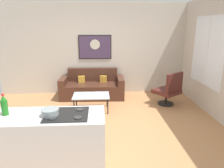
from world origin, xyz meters
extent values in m
cube|color=#B87F4F|center=(0.00, 0.00, -0.02)|extent=(6.40, 6.40, 0.04)
cube|color=beige|center=(0.00, 2.42, 1.40)|extent=(6.40, 0.05, 2.80)
cube|color=beige|center=(2.62, 0.30, 1.40)|extent=(0.05, 6.40, 2.80)
cube|color=#47281C|center=(-0.30, 1.94, 0.22)|extent=(1.54, 0.86, 0.43)
cube|color=#47281C|center=(-0.29, 2.27, 0.64)|extent=(1.53, 0.20, 0.41)
cube|color=#47281C|center=(-1.15, 1.96, 0.31)|extent=(0.20, 0.83, 0.62)
cube|color=#47281C|center=(0.55, 1.91, 0.31)|extent=(0.20, 0.83, 0.62)
cube|color=gold|center=(-0.63, 2.09, 0.53)|extent=(0.21, 0.13, 0.20)
cube|color=gold|center=(0.04, 2.07, 0.53)|extent=(0.22, 0.14, 0.20)
cube|color=silver|center=(-0.29, 0.91, 0.40)|extent=(0.91, 0.59, 0.02)
cylinder|color=#232326|center=(-0.70, 0.66, 0.20)|extent=(0.03, 0.03, 0.39)
cylinder|color=#232326|center=(0.11, 0.66, 0.20)|extent=(0.03, 0.03, 0.39)
cylinder|color=#232326|center=(-0.70, 1.15, 0.20)|extent=(0.03, 0.03, 0.39)
cylinder|color=#232326|center=(0.11, 1.15, 0.20)|extent=(0.03, 0.03, 0.39)
cylinder|color=black|center=(1.74, 1.22, 0.02)|extent=(0.43, 0.43, 0.04)
cylinder|color=black|center=(1.74, 1.22, 0.21)|extent=(0.06, 0.06, 0.34)
cube|color=#4C1F1A|center=(1.74, 1.22, 0.37)|extent=(0.84, 0.83, 0.10)
cube|color=#4C1F1A|center=(1.88, 1.03, 0.67)|extent=(0.55, 0.42, 0.50)
cube|color=silver|center=(-0.84, -1.32, 0.45)|extent=(1.65, 0.66, 0.89)
cube|color=black|center=(-0.54, -1.32, 0.90)|extent=(0.60, 0.52, 0.01)
cylinder|color=#2D2D2D|center=(-0.71, -1.46, 0.91)|extent=(0.11, 0.11, 0.01)
cylinder|color=#2D2D2D|center=(-0.37, -1.46, 0.91)|extent=(0.11, 0.11, 0.01)
cylinder|color=#2D2D2D|center=(-0.71, -1.18, 0.91)|extent=(0.11, 0.11, 0.01)
cylinder|color=#2D2D2D|center=(-0.37, -1.18, 0.91)|extent=(0.11, 0.11, 0.01)
cylinder|color=#21761E|center=(-1.40, -1.27, 1.00)|extent=(0.09, 0.09, 0.22)
cone|color=#21761E|center=(-1.40, -1.27, 1.14)|extent=(0.08, 0.08, 0.07)
cylinder|color=red|center=(-1.40, -1.27, 1.19)|extent=(0.04, 0.04, 0.02)
cylinder|color=gray|center=(-0.76, -1.34, 0.90)|extent=(0.13, 0.13, 0.01)
cylinder|color=gray|center=(-0.76, -1.34, 0.94)|extent=(0.24, 0.24, 0.10)
cube|color=black|center=(-0.20, 2.39, 1.47)|extent=(1.01, 0.01, 0.73)
cube|color=#473450|center=(-0.20, 2.38, 1.47)|extent=(0.96, 0.02, 0.68)
cylinder|color=beige|center=(-0.20, 2.37, 1.55)|extent=(0.30, 0.01, 0.30)
cube|color=silver|center=(2.59, 0.90, 1.49)|extent=(0.02, 1.50, 1.71)
cube|color=white|center=(2.58, 0.90, 1.49)|extent=(0.01, 1.42, 1.63)
cube|color=silver|center=(2.58, 0.90, 1.49)|extent=(0.01, 0.04, 1.63)
camera|label=1|loc=(-0.06, -4.01, 2.09)|focal=32.89mm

